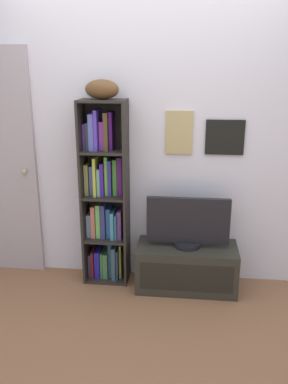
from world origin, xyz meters
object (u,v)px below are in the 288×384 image
object	(u,v)px
tv_stand	(186,267)
football	(102,89)
television	(188,223)
bookshelf	(105,199)

from	to	relation	value
tv_stand	football	bearing A→B (deg)	174.36
television	football	bearing A→B (deg)	174.45
bookshelf	football	bearing A→B (deg)	-75.61
tv_stand	television	size ratio (longest dim) A/B	1.23
football	television	xyz separation A→B (m)	(0.71, -0.07, -1.08)
football	television	size ratio (longest dim) A/B	0.42
football	tv_stand	bearing A→B (deg)	-5.64
bookshelf	television	distance (m)	0.74
football	television	distance (m)	1.29
bookshelf	tv_stand	distance (m)	0.91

